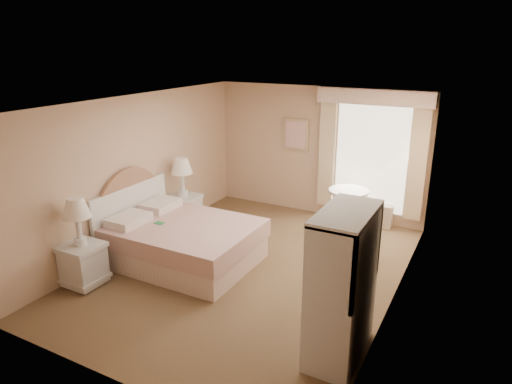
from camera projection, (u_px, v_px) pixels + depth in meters
The scene contains 9 objects.
room at pixel (250, 191), 6.54m from camera, with size 4.21×5.51×2.51m.
window at pixel (371, 154), 8.26m from camera, with size 2.05×0.22×2.51m.
framed_art at pixel (296, 135), 8.92m from camera, with size 0.52×0.04×0.62m.
bed at pixel (179, 239), 7.09m from camera, with size 2.15×1.69×1.49m.
nightstand_near at pixel (82, 253), 6.34m from camera, with size 0.53×0.53×1.27m.
nightstand_far at pixel (183, 203), 8.30m from camera, with size 0.54×0.54×1.31m.
round_table at pixel (348, 203), 8.24m from camera, with size 0.71×0.71×0.76m.
cafe_chair at pixel (358, 228), 7.06m from camera, with size 0.57×0.57×0.92m.
armoire at pixel (342, 297), 4.85m from camera, with size 0.51×1.01×1.68m.
Camera 1 is at (3.00, -5.44, 3.28)m, focal length 32.00 mm.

